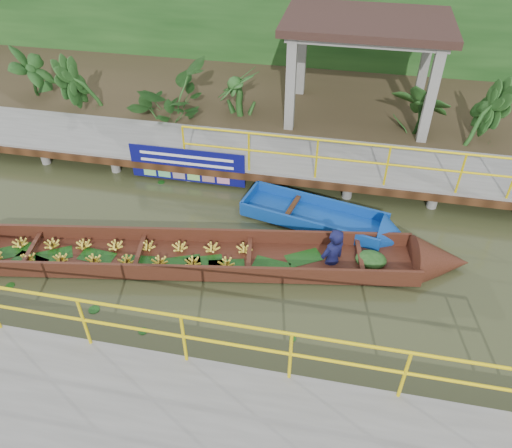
# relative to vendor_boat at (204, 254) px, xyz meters

# --- Properties ---
(ground) EXTENTS (80.00, 80.00, 0.00)m
(ground) POSITION_rel_vendor_boat_xyz_m (-0.23, 0.22, -0.21)
(ground) COLOR #32371B
(ground) RESTS_ON ground
(land_strip) EXTENTS (30.00, 8.00, 0.45)m
(land_strip) POSITION_rel_vendor_boat_xyz_m (-0.23, 7.72, 0.01)
(land_strip) COLOR #362C1B
(land_strip) RESTS_ON ground
(far_dock) EXTENTS (16.00, 2.06, 1.66)m
(far_dock) POSITION_rel_vendor_boat_xyz_m (-0.21, 3.65, 0.26)
(far_dock) COLOR slate
(far_dock) RESTS_ON ground
(near_dock) EXTENTS (18.00, 2.40, 1.73)m
(near_dock) POSITION_rel_vendor_boat_xyz_m (0.77, -3.98, 0.09)
(near_dock) COLOR slate
(near_dock) RESTS_ON ground
(pavilion) EXTENTS (4.40, 3.00, 3.00)m
(pavilion) POSITION_rel_vendor_boat_xyz_m (2.77, 6.52, 2.60)
(pavilion) COLOR slate
(pavilion) RESTS_ON ground
(foliage_backdrop) EXTENTS (30.00, 0.80, 4.00)m
(foliage_backdrop) POSITION_rel_vendor_boat_xyz_m (-0.23, 10.22, 1.79)
(foliage_backdrop) COLOR #143B12
(foliage_backdrop) RESTS_ON ground
(vendor_boat) EXTENTS (11.23, 2.89, 2.13)m
(vendor_boat) POSITION_rel_vendor_boat_xyz_m (0.00, 0.00, 0.00)
(vendor_boat) COLOR #391C0F
(vendor_boat) RESTS_ON ground
(moored_blue_boat) EXTENTS (3.89, 1.75, 0.90)m
(moored_blue_boat) POSITION_rel_vendor_boat_xyz_m (2.97, 1.57, -0.05)
(moored_blue_boat) COLOR navy
(moored_blue_boat) RESTS_ON ground
(blue_banner) EXTENTS (2.91, 0.04, 0.91)m
(blue_banner) POSITION_rel_vendor_boat_xyz_m (-1.17, 2.70, 0.34)
(blue_banner) COLOR #0B0C5A
(blue_banner) RESTS_ON ground
(tropical_plants) EXTENTS (14.31, 1.31, 1.64)m
(tropical_plants) POSITION_rel_vendor_boat_xyz_m (-0.81, 5.52, 1.05)
(tropical_plants) COLOR #143B12
(tropical_plants) RESTS_ON ground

